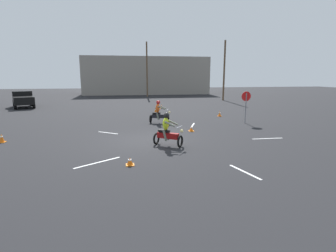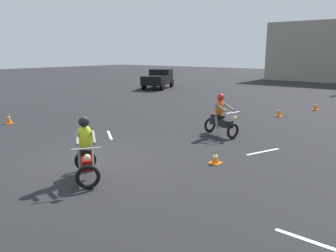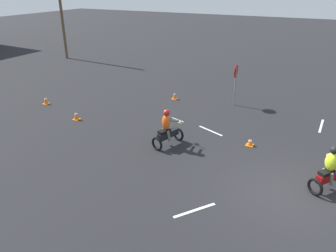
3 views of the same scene
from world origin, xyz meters
name	(u,v)px [view 1 (image 1 of 3)]	position (x,y,z in m)	size (l,w,h in m)	color
ground_plane	(147,141)	(0.00, 0.00, 0.00)	(120.00, 120.00, 0.00)	black
motorcycle_rider_foreground	(167,131)	(0.89, -1.18, 0.73)	(1.49, 1.30, 1.66)	black
motorcycle_rider_background	(159,113)	(1.37, 5.09, 0.73)	(1.55, 1.02, 1.66)	black
pickup_truck	(23,99)	(-11.79, 17.18, 0.93)	(3.32, 4.55, 1.73)	black
stop_sign	(246,101)	(7.56, 4.02, 1.63)	(0.70, 0.08, 2.30)	slate
traffic_cone_near_left	(191,129)	(2.95, 1.93, 0.16)	(0.32, 0.32, 0.33)	orange
traffic_cone_near_right	(2,138)	(-7.47, 0.97, 0.22)	(0.32, 0.32, 0.46)	orange
traffic_cone_mid_center	(130,161)	(-1.03, -3.75, 0.15)	(0.32, 0.32, 0.32)	orange
traffic_cone_mid_left	(161,106)	(2.84, 13.66, 0.22)	(0.32, 0.32, 0.45)	orange
traffic_cone_far_right	(156,110)	(1.82, 10.51, 0.22)	(0.32, 0.32, 0.46)	orange
traffic_cone_far_center	(220,114)	(6.92, 7.43, 0.22)	(0.32, 0.32, 0.45)	orange
lane_stripe_e	(267,138)	(6.60, -0.67, 0.00)	(0.10, 1.77, 0.01)	silver
lane_stripe_ne	(193,125)	(3.62, 3.95, 0.00)	(0.10, 1.44, 0.01)	silver
lane_stripe_nw	(108,133)	(-2.14, 2.37, 0.00)	(0.10, 1.47, 0.01)	silver
lane_stripe_sw	(98,162)	(-2.29, -3.21, 0.00)	(0.10, 2.04, 0.01)	silver
lane_stripe_s	(245,172)	(3.03, -5.21, 0.00)	(0.10, 1.64, 0.01)	silver
utility_pole_near	(224,71)	(12.72, 21.17, 4.04)	(0.24, 0.24, 8.09)	brown
utility_pole_far	(147,70)	(2.92, 29.40, 4.33)	(0.24, 0.24, 8.66)	brown
building_backdrop	(146,76)	(3.41, 37.48, 3.36)	(22.70, 9.23, 6.72)	gray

